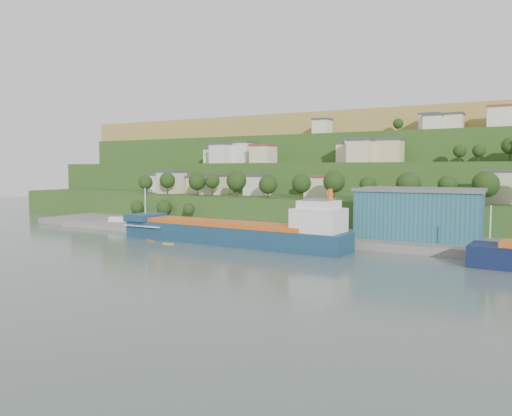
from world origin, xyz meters
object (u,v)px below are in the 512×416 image
Objects in this scene: cargo_ship_near at (236,234)px; kayak_orange at (150,240)px; warehouse at (420,213)px; caravan at (117,220)px.

cargo_ship_near is 21.56× the size of kayak_orange.
cargo_ship_near is 24.59m from kayak_orange.
cargo_ship_near reaches higher than warehouse.
kayak_orange is at bearing -160.65° from cargo_ship_near.
warehouse is at bearing 48.21° from kayak_orange.
cargo_ship_near reaches higher than caravan.
cargo_ship_near is at bearing -154.73° from warehouse.
kayak_orange is (30.57, -18.07, -2.21)m from caravan.
caravan is (-53.98, 10.93, -0.26)m from cargo_ship_near.
caravan reaches higher than kayak_orange.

